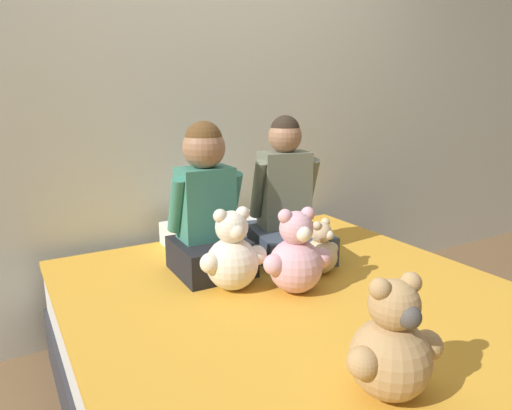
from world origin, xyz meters
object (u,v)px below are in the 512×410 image
(teddy_bear_held_by_right_child, at_px, (321,251))
(pillow_at_headboard, at_px, (219,233))
(child_on_left, at_px, (207,208))
(teddy_bear_held_by_left_child, at_px, (232,256))
(teddy_bear_between_children, at_px, (296,257))
(teddy_bear_at_foot_of_bed, at_px, (391,347))
(bed, at_px, (308,362))
(child_on_right, at_px, (286,205))

(teddy_bear_held_by_right_child, relative_size, pillow_at_headboard, 0.45)
(child_on_left, bearing_deg, teddy_bear_held_by_left_child, -89.37)
(child_on_left, xyz_separation_m, pillow_at_headboard, (0.19, 0.29, -0.22))
(teddy_bear_between_children, bearing_deg, teddy_bear_at_foot_of_bed, -94.68)
(teddy_bear_held_by_right_child, relative_size, teddy_bear_at_foot_of_bed, 0.72)
(bed, relative_size, pillow_at_headboard, 3.68)
(teddy_bear_held_by_right_child, height_order, teddy_bear_at_foot_of_bed, teddy_bear_at_foot_of_bed)
(teddy_bear_held_by_right_child, bearing_deg, teddy_bear_held_by_left_child, 153.74)
(teddy_bear_held_by_left_child, height_order, pillow_at_headboard, teddy_bear_held_by_left_child)
(bed, bearing_deg, teddy_bear_held_by_left_child, 128.12)
(teddy_bear_held_by_right_child, xyz_separation_m, teddy_bear_between_children, (-0.20, -0.10, 0.04))
(teddy_bear_at_foot_of_bed, bearing_deg, teddy_bear_between_children, 83.56)
(child_on_right, height_order, teddy_bear_held_by_right_child, child_on_right)
(teddy_bear_held_by_left_child, distance_m, teddy_bear_between_children, 0.24)
(teddy_bear_between_children, relative_size, pillow_at_headboard, 0.64)
(bed, xyz_separation_m, child_on_left, (-0.19, 0.47, 0.52))
(child_on_right, bearing_deg, bed, -102.16)
(teddy_bear_at_foot_of_bed, bearing_deg, bed, 81.64)
(child_on_left, distance_m, teddy_bear_between_children, 0.44)
(teddy_bear_held_by_left_child, xyz_separation_m, teddy_bear_between_children, (0.20, -0.14, 0.00))
(teddy_bear_held_by_left_child, relative_size, pillow_at_headboard, 0.63)
(child_on_left, relative_size, pillow_at_headboard, 1.22)
(teddy_bear_held_by_left_child, bearing_deg, child_on_right, 34.05)
(teddy_bear_between_children, xyz_separation_m, teddy_bear_at_foot_of_bed, (-0.15, -0.63, -0.00))
(child_on_right, relative_size, pillow_at_headboard, 1.25)
(teddy_bear_at_foot_of_bed, height_order, pillow_at_headboard, teddy_bear_at_foot_of_bed)
(teddy_bear_between_children, bearing_deg, child_on_right, 70.36)
(child_on_right, bearing_deg, pillow_at_headboard, 137.43)
(teddy_bear_held_by_right_child, height_order, pillow_at_headboard, teddy_bear_held_by_right_child)
(teddy_bear_held_by_right_child, bearing_deg, pillow_at_headboard, 89.75)
(teddy_bear_between_children, bearing_deg, teddy_bear_held_by_right_child, 36.00)
(child_on_left, xyz_separation_m, child_on_right, (0.40, 0.00, -0.04))
(teddy_bear_at_foot_of_bed, bearing_deg, teddy_bear_held_by_right_child, 71.52)
(bed, xyz_separation_m, child_on_right, (0.21, 0.47, 0.49))
(teddy_bear_held_by_right_child, bearing_deg, teddy_bear_between_children, -173.08)
(bed, bearing_deg, teddy_bear_between_children, 86.87)
(child_on_left, bearing_deg, teddy_bear_held_by_right_child, -33.64)
(bed, relative_size, teddy_bear_between_children, 5.75)
(bed, distance_m, pillow_at_headboard, 0.82)
(teddy_bear_held_by_left_child, height_order, teddy_bear_held_by_right_child, teddy_bear_held_by_left_child)
(child_on_right, distance_m, teddy_bear_at_foot_of_bed, 1.07)
(child_on_left, height_order, teddy_bear_between_children, child_on_left)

